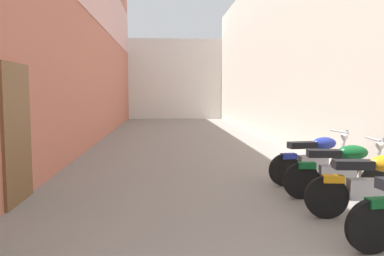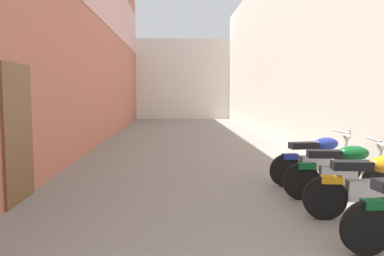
{
  "view_description": "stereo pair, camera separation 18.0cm",
  "coord_description": "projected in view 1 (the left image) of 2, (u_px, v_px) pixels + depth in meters",
  "views": [
    {
      "loc": [
        -0.74,
        -0.64,
        1.75
      ],
      "look_at": [
        -0.26,
        6.1,
        1.13
      ],
      "focal_mm": 36.47,
      "sensor_mm": 36.0,
      "label": 1
    },
    {
      "loc": [
        -0.56,
        -0.65,
        1.75
      ],
      "look_at": [
        -0.26,
        6.1,
        1.13
      ],
      "focal_mm": 36.47,
      "sensor_mm": 36.0,
      "label": 2
    }
  ],
  "objects": [
    {
      "name": "building_left",
      "position": [
        86.0,
        29.0,
        12.65
      ],
      "size": [
        0.45,
        25.03,
        7.51
      ],
      "color": "#B76651",
      "rests_on": "ground"
    },
    {
      "name": "motorcycle_sixth",
      "position": [
        316.0,
        158.0,
        7.38
      ],
      "size": [
        1.84,
        0.58,
        1.04
      ],
      "color": "black",
      "rests_on": "ground"
    },
    {
      "name": "building_far_end",
      "position": [
        175.0,
        79.0,
        26.46
      ],
      "size": [
        9.13,
        2.0,
        5.22
      ],
      "primitive_type": "cube",
      "color": "silver",
      "rests_on": "ground"
    },
    {
      "name": "building_right",
      "position": [
        282.0,
        47.0,
        13.2
      ],
      "size": [
        0.45,
        25.03,
        6.58
      ],
      "color": "beige",
      "rests_on": "ground"
    },
    {
      "name": "motorcycle_fourth",
      "position": [
        374.0,
        183.0,
        5.34
      ],
      "size": [
        1.85,
        0.58,
        1.04
      ],
      "color": "black",
      "rests_on": "ground"
    },
    {
      "name": "ground_plane",
      "position": [
        190.0,
        153.0,
        11.29
      ],
      "size": [
        41.03,
        41.03,
        0.0
      ],
      "primitive_type": "plane",
      "color": "gray"
    },
    {
      "name": "motorcycle_fifth",
      "position": [
        341.0,
        169.0,
        6.31
      ],
      "size": [
        1.84,
        0.58,
        1.04
      ],
      "color": "black",
      "rests_on": "ground"
    }
  ]
}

